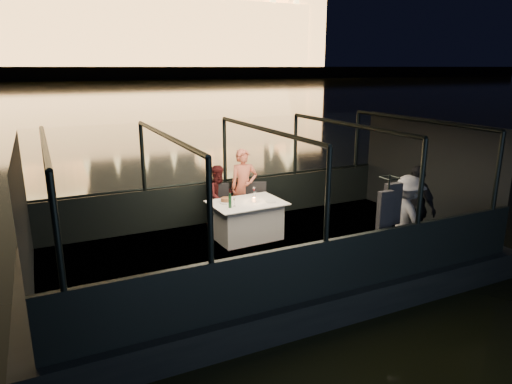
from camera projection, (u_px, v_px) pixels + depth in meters
name	position (u px, v px, depth m)	size (l,w,h in m)	color
river_water	(57.00, 90.00, 78.44)	(500.00, 500.00, 0.00)	black
boat_hull	(265.00, 274.00, 8.85)	(8.60, 4.40, 1.00)	black
boat_deck	(265.00, 251.00, 8.72)	(8.00, 4.00, 0.04)	black
gunwale_port	(226.00, 201.00, 10.34)	(8.00, 0.08, 0.90)	black
gunwale_starboard	(325.00, 268.00, 6.86)	(8.00, 0.08, 0.90)	black
cabin_glass_port	(225.00, 151.00, 10.03)	(8.00, 0.02, 1.40)	#99B2B2
cabin_glass_starboard	(328.00, 195.00, 6.55)	(8.00, 0.02, 1.40)	#99B2B2
cabin_roof_glass	(266.00, 130.00, 8.11)	(8.00, 4.00, 0.02)	#99B2B2
end_wall_fore	(24.00, 223.00, 6.75)	(0.02, 4.00, 2.30)	black
end_wall_aft	(427.00, 171.00, 10.08)	(0.02, 4.00, 2.30)	black
canopy_ribs	(265.00, 192.00, 8.41)	(8.00, 4.00, 2.30)	black
embankment	(41.00, 74.00, 191.26)	(400.00, 140.00, 6.00)	#423D33
dining_table_central	(247.00, 220.00, 9.22)	(1.45, 1.05, 0.77)	silver
chair_port_left	(222.00, 209.00, 9.71)	(0.45, 0.45, 0.96)	black
chair_port_right	(260.00, 207.00, 9.84)	(0.45, 0.45, 0.96)	black
coat_stand	(386.00, 222.00, 7.52)	(0.47, 0.38, 1.71)	black
person_woman_coral	(244.00, 191.00, 10.01)	(0.60, 0.40, 1.67)	#D3684D
person_man_maroon	(219.00, 193.00, 9.85)	(0.65, 0.51, 1.36)	#3B1011
passenger_stripe	(407.00, 214.00, 8.12)	(1.01, 0.57, 1.56)	silver
passenger_dark	(415.00, 205.00, 8.63)	(0.96, 0.40, 1.63)	black
wine_bottle	(230.00, 200.00, 8.72)	(0.06, 0.06, 0.29)	#163D20
bread_basket	(226.00, 200.00, 9.13)	(0.21, 0.21, 0.09)	brown
amber_candle	(254.00, 200.00, 9.16)	(0.06, 0.06, 0.08)	orange
plate_near	(271.00, 201.00, 9.15)	(0.23, 0.23, 0.01)	silver
plate_far	(226.00, 203.00, 9.07)	(0.26, 0.26, 0.02)	silver
wine_glass_white	(234.00, 202.00, 8.83)	(0.06, 0.06, 0.18)	silver
wine_glass_red	(254.00, 192.00, 9.47)	(0.07, 0.07, 0.21)	silver
wine_glass_empty	(255.00, 198.00, 9.10)	(0.07, 0.07, 0.20)	silver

